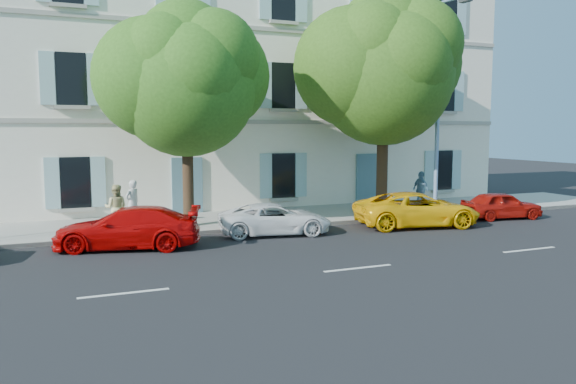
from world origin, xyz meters
name	(u,v)px	position (x,y,z in m)	size (l,w,h in m)	color
ground	(298,241)	(0.00, 0.00, 0.00)	(90.00, 90.00, 0.00)	black
sidewalk	(254,219)	(0.00, 4.45, 0.07)	(36.00, 4.50, 0.15)	#A09E96
kerb	(273,227)	(0.00, 2.28, 0.08)	(36.00, 0.16, 0.16)	#9E998E
building	(214,81)	(0.00, 10.20, 6.00)	(28.00, 7.00, 12.00)	white
car_red_coupe	(128,228)	(-5.32, 0.95, 0.64)	(1.80, 4.44, 1.29)	#B30505
car_white_coupe	(275,219)	(-0.28, 1.35, 0.55)	(1.82, 3.95, 1.10)	white
car_yellow_supercar	(417,209)	(5.29, 0.81, 0.65)	(2.17, 4.71, 1.31)	#FBBA0A
car_red_hatchback	(501,205)	(9.60, 1.02, 0.56)	(1.33, 3.31, 1.13)	#A21109
tree_left	(186,86)	(-2.87, 3.42, 5.19)	(5.06, 5.06, 7.84)	#3A2819
tree_right	(384,76)	(5.44, 3.58, 5.87)	(5.79, 5.79, 8.93)	#3A2819
street_lamp	(441,95)	(7.63, 2.62, 5.10)	(0.32, 1.86, 8.74)	#7293BF
pedestrian_a	(133,203)	(-4.73, 4.40, 0.99)	(0.61, 0.40, 1.67)	silver
pedestrian_b	(116,208)	(-5.42, 3.38, 0.96)	(0.79, 0.61, 1.62)	#CDC483
pedestrian_c	(421,190)	(7.82, 4.08, 0.98)	(0.97, 0.40, 1.66)	teal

